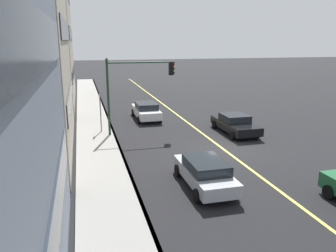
{
  "coord_description": "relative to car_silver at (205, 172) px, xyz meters",
  "views": [
    {
      "loc": [
        -18.08,
        8.23,
        6.46
      ],
      "look_at": [
        0.04,
        3.48,
        1.66
      ],
      "focal_mm": 35.73,
      "sensor_mm": 36.0,
      "label": 1
    }
  ],
  "objects": [
    {
      "name": "street_sign_post",
      "position": [
        10.43,
        3.94,
        1.05
      ],
      "size": [
        0.6,
        0.08,
        2.98
      ],
      "color": "slate",
      "rests_on": "ground"
    },
    {
      "name": "curb_edge",
      "position": [
        4.89,
        3.12,
        -0.63
      ],
      "size": [
        80.0,
        0.16,
        0.15
      ],
      "primitive_type": "cube",
      "color": "slate",
      "rests_on": "ground"
    },
    {
      "name": "car_white",
      "position": [
        14.05,
        -0.05,
        0.03
      ],
      "size": [
        4.6,
        1.96,
        1.41
      ],
      "color": "silver",
      "rests_on": "ground"
    },
    {
      "name": "lane_stripe_center",
      "position": [
        4.89,
        -3.05,
        -0.7
      ],
      "size": [
        80.0,
        0.16,
        0.01
      ],
      "primitive_type": "cube",
      "color": "#D8CC4C",
      "rests_on": "ground"
    },
    {
      "name": "ground",
      "position": [
        4.89,
        -3.05,
        -0.7
      ],
      "size": [
        200.0,
        200.0,
        0.0
      ],
      "primitive_type": "plane",
      "color": "black"
    },
    {
      "name": "sidewalk_slab",
      "position": [
        4.89,
        4.36,
        -0.63
      ],
      "size": [
        80.0,
        2.64,
        0.15
      ],
      "primitive_type": "cube",
      "color": "gray",
      "rests_on": "ground"
    },
    {
      "name": "car_silver",
      "position": [
        0.0,
        0.0,
        0.0
      ],
      "size": [
        4.29,
        1.88,
        1.32
      ],
      "color": "#A8AAB2",
      "rests_on": "ground"
    },
    {
      "name": "traffic_light_mast",
      "position": [
        9.34,
        1.56,
        3.01
      ],
      "size": [
        0.28,
        4.74,
        5.34
      ],
      "color": "#1E3823",
      "rests_on": "ground"
    },
    {
      "name": "car_black",
      "position": [
        8.08,
        -5.37,
        -0.02
      ],
      "size": [
        4.7,
        2.07,
        1.34
      ],
      "color": "black",
      "rests_on": "ground"
    }
  ]
}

